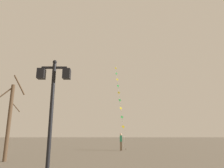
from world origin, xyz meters
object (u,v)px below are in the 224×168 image
at_px(kite_train, 120,98).
at_px(kite_flyer, 121,141).
at_px(twin_lantern_lamp_post, 53,94).
at_px(bare_tree, 9,118).

xyz_separation_m(kite_train, kite_flyer, (-0.14, -5.57, -5.55)).
bearing_deg(kite_flyer, twin_lantern_lamp_post, 167.85).
relative_size(kite_train, kite_flyer, 7.14).
relative_size(kite_train, bare_tree, 2.20).
relative_size(twin_lantern_lamp_post, kite_flyer, 2.61).
bearing_deg(bare_tree, twin_lantern_lamp_post, -53.14).
bearing_deg(kite_train, bare_tree, -119.00).
distance_m(twin_lantern_lamp_post, kite_train, 20.34).
bearing_deg(twin_lantern_lamp_post, kite_train, 80.21).
xyz_separation_m(kite_flyer, bare_tree, (-7.61, -8.41, 1.72)).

